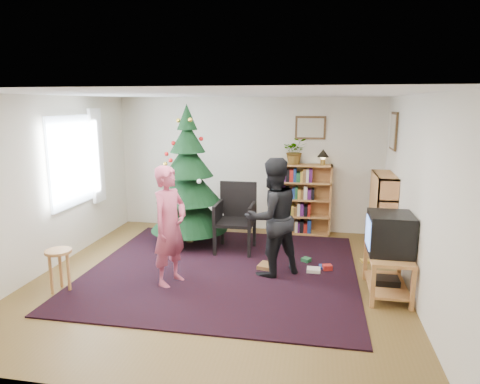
% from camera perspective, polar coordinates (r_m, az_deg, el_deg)
% --- Properties ---
extents(floor, '(5.00, 5.00, 0.00)m').
position_cam_1_polar(floor, '(6.07, -2.90, -11.38)').
color(floor, brown).
rests_on(floor, ground).
extents(ceiling, '(5.00, 5.00, 0.00)m').
position_cam_1_polar(ceiling, '(5.59, -3.17, 12.93)').
color(ceiling, white).
rests_on(ceiling, wall_back).
extents(wall_back, '(5.00, 0.02, 2.50)m').
position_cam_1_polar(wall_back, '(8.12, 1.06, 3.71)').
color(wall_back, silver).
rests_on(wall_back, floor).
extents(wall_front, '(5.00, 0.02, 2.50)m').
position_cam_1_polar(wall_front, '(3.40, -12.90, -8.01)').
color(wall_front, silver).
rests_on(wall_front, floor).
extents(wall_left, '(0.02, 5.00, 2.50)m').
position_cam_1_polar(wall_left, '(6.73, -24.23, 1.00)').
color(wall_left, silver).
rests_on(wall_left, floor).
extents(wall_right, '(0.02, 5.00, 2.50)m').
position_cam_1_polar(wall_right, '(5.68, 22.35, -0.67)').
color(wall_right, silver).
rests_on(wall_right, floor).
extents(rug, '(3.80, 3.60, 0.02)m').
position_cam_1_polar(rug, '(6.34, -2.27, -10.25)').
color(rug, black).
rests_on(rug, floor).
extents(window_pane, '(0.04, 1.20, 1.40)m').
position_cam_1_polar(window_pane, '(7.17, -21.51, 3.85)').
color(window_pane, silver).
rests_on(window_pane, wall_left).
extents(curtain, '(0.06, 0.35, 1.60)m').
position_cam_1_polar(curtain, '(7.75, -18.55, 4.59)').
color(curtain, white).
rests_on(curtain, wall_left).
extents(picture_back, '(0.55, 0.03, 0.42)m').
position_cam_1_polar(picture_back, '(7.92, 9.38, 8.45)').
color(picture_back, '#4C3319').
rests_on(picture_back, wall_back).
extents(picture_right, '(0.03, 0.50, 0.60)m').
position_cam_1_polar(picture_right, '(7.29, 19.82, 7.65)').
color(picture_right, '#4C3319').
rests_on(picture_right, wall_right).
extents(christmas_tree, '(1.31, 1.31, 2.38)m').
position_cam_1_polar(christmas_tree, '(7.29, -6.86, 0.64)').
color(christmas_tree, '#3F2816').
rests_on(christmas_tree, rug).
extents(bookshelf_back, '(0.95, 0.30, 1.30)m').
position_cam_1_polar(bookshelf_back, '(7.96, 8.63, -0.86)').
color(bookshelf_back, '#C17B45').
rests_on(bookshelf_back, floor).
extents(bookshelf_right, '(0.30, 0.95, 1.30)m').
position_cam_1_polar(bookshelf_right, '(7.18, 18.41, -2.73)').
color(bookshelf_right, '#C17B45').
rests_on(bookshelf_right, floor).
extents(tv_stand, '(0.51, 0.92, 0.55)m').
position_cam_1_polar(tv_stand, '(5.79, 19.07, -9.73)').
color(tv_stand, '#C17B45').
rests_on(tv_stand, floor).
extents(crt_tv, '(0.53, 0.57, 0.50)m').
position_cam_1_polar(crt_tv, '(5.64, 19.37, -5.23)').
color(crt_tv, black).
rests_on(crt_tv, tv_stand).
extents(armchair, '(0.61, 0.61, 1.12)m').
position_cam_1_polar(armchair, '(7.01, -0.46, -2.92)').
color(armchair, black).
rests_on(armchair, rug).
extents(stool, '(0.33, 0.33, 0.55)m').
position_cam_1_polar(stool, '(5.99, -23.00, -8.27)').
color(stool, '#C17B45').
rests_on(stool, floor).
extents(person_standing, '(0.56, 0.68, 1.60)m').
position_cam_1_polar(person_standing, '(5.70, -9.35, -4.52)').
color(person_standing, '#B34761').
rests_on(person_standing, rug).
extents(person_by_chair, '(1.03, 0.99, 1.67)m').
position_cam_1_polar(person_by_chair, '(5.95, 4.32, -3.40)').
color(person_by_chair, black).
rests_on(person_by_chair, rug).
extents(potted_plant, '(0.49, 0.44, 0.48)m').
position_cam_1_polar(potted_plant, '(7.83, 7.36, 5.46)').
color(potted_plant, gray).
rests_on(potted_plant, bookshelf_back).
extents(table_lamp, '(0.21, 0.21, 0.28)m').
position_cam_1_polar(table_lamp, '(7.82, 11.02, 4.97)').
color(table_lamp, '#A57F33').
rests_on(table_lamp, bookshelf_back).
extents(floor_clutter, '(1.66, 0.78, 0.08)m').
position_cam_1_polar(floor_clutter, '(6.51, 10.31, -9.55)').
color(floor_clutter, '#A51E19').
rests_on(floor_clutter, rug).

